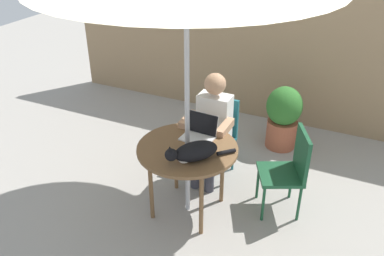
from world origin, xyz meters
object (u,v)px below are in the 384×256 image
cat (193,152)px  chair_empty (290,166)px  patio_table (187,153)px  chair_occupied (217,131)px  laptop (200,131)px  person_seated (212,124)px  potted_plant_near_fence (283,116)px

cat → chair_empty: bearing=38.4°
patio_table → chair_occupied: chair_occupied is taller
patio_table → laptop: 0.26m
laptop → person_seated: bearing=94.2°
chair_empty → laptop: 0.92m
person_seated → laptop: (0.03, -0.36, 0.11)m
laptop → chair_occupied: bearing=92.9°
laptop → cat: laptop is taller
chair_empty → laptop: (-0.85, -0.19, 0.28)m
chair_empty → potted_plant_near_fence: (-0.34, 1.15, -0.08)m
patio_table → chair_empty: 0.98m
laptop → cat: 0.41m
person_seated → cat: (0.14, -0.76, 0.13)m
laptop → potted_plant_near_fence: (0.51, 1.34, -0.37)m
chair_empty → person_seated: (-0.88, 0.17, 0.17)m
chair_empty → potted_plant_near_fence: size_ratio=1.10×
person_seated → potted_plant_near_fence: 1.14m
chair_occupied → person_seated: size_ratio=0.72×
chair_empty → person_seated: person_seated is taller
patio_table → chair_occupied: bearing=90.0°
chair_occupied → chair_empty: 0.94m
patio_table → cat: 0.27m
laptop → patio_table: bearing=-96.5°
chair_empty → person_seated: bearing=168.8°
patio_table → chair_empty: chair_empty is taller
patio_table → potted_plant_near_fence: size_ratio=1.18×
chair_empty → laptop: laptop is taller
chair_occupied → cat: cat is taller
person_seated → potted_plant_near_fence: bearing=61.3°
chair_occupied → cat: (0.14, -0.91, 0.30)m
chair_occupied → potted_plant_near_fence: size_ratio=1.10×
chair_empty → potted_plant_near_fence: bearing=106.5°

